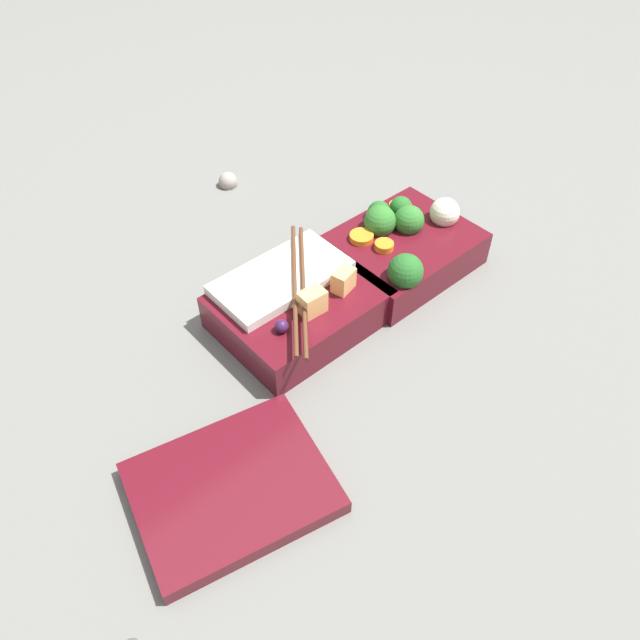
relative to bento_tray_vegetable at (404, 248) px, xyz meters
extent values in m
plane|color=slate|center=(0.09, 0.00, -0.03)|extent=(3.00, 3.00, 0.00)
cube|color=#510F19|center=(0.00, 0.00, -0.01)|extent=(0.18, 0.14, 0.05)
sphere|color=#236023|center=(-0.01, -0.05, 0.02)|extent=(0.03, 0.03, 0.03)
sphere|color=#2D7028|center=(0.01, -0.03, 0.03)|extent=(0.04, 0.04, 0.04)
sphere|color=#236023|center=(0.06, 0.05, 0.03)|extent=(0.04, 0.04, 0.04)
sphere|color=#236023|center=(-0.03, -0.04, 0.02)|extent=(0.03, 0.03, 0.03)
sphere|color=#2D7028|center=(-0.02, -0.01, 0.03)|extent=(0.04, 0.04, 0.04)
cylinder|color=orange|center=(0.04, -0.03, 0.02)|extent=(0.04, 0.04, 0.01)
cylinder|color=orange|center=(-0.04, -0.05, 0.02)|extent=(0.04, 0.04, 0.01)
cylinder|color=orange|center=(0.03, 0.00, 0.02)|extent=(0.03, 0.03, 0.01)
sphere|color=beige|center=(-0.07, 0.01, 0.03)|extent=(0.04, 0.04, 0.04)
cube|color=#510F19|center=(0.17, -0.01, -0.01)|extent=(0.18, 0.14, 0.05)
cube|color=silver|center=(0.17, -0.04, 0.02)|extent=(0.16, 0.08, 0.01)
cube|color=#EAB266|center=(0.12, 0.02, 0.03)|extent=(0.03, 0.02, 0.03)
cube|color=#EAB266|center=(0.17, 0.02, 0.03)|extent=(0.03, 0.02, 0.03)
sphere|color=#381942|center=(0.22, 0.02, 0.02)|extent=(0.01, 0.01, 0.01)
cylinder|color=#56331E|center=(0.17, -0.01, 0.03)|extent=(0.14, 0.17, 0.01)
cylinder|color=#56331E|center=(0.16, -0.01, 0.03)|extent=(0.14, 0.17, 0.01)
cube|color=#510F19|center=(0.36, 0.12, -0.02)|extent=(0.20, 0.18, 0.02)
sphere|color=gray|center=(0.06, -0.30, -0.02)|extent=(0.03, 0.03, 0.03)
camera|label=1|loc=(0.49, 0.39, 0.50)|focal=35.00mm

